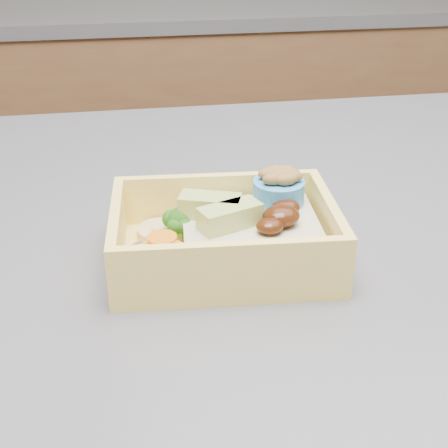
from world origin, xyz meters
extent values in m
cube|color=brown|center=(0.00, 1.20, 0.45)|extent=(3.20, 0.60, 0.90)
cube|color=#333237|center=(0.00, 1.20, 0.92)|extent=(3.20, 0.62, 0.03)
cube|color=#333237|center=(0.00, -0.10, 0.90)|extent=(1.24, 0.84, 0.04)
cube|color=#F8DA66|center=(-0.11, -0.08, 0.92)|extent=(0.18, 0.13, 0.01)
cube|color=#F8DA66|center=(-0.10, -0.02, 0.95)|extent=(0.17, 0.02, 0.04)
cube|color=#F8DA66|center=(-0.11, -0.14, 0.95)|extent=(0.17, 0.02, 0.04)
cube|color=#F8DA66|center=(-0.03, -0.09, 0.95)|extent=(0.02, 0.11, 0.04)
cube|color=#F8DA66|center=(-0.19, -0.07, 0.95)|extent=(0.02, 0.11, 0.04)
cube|color=tan|center=(-0.09, -0.08, 0.94)|extent=(0.11, 0.10, 0.03)
ellipsoid|color=#341507|center=(-0.06, -0.09, 0.96)|extent=(0.03, 0.03, 0.02)
ellipsoid|color=#341507|center=(-0.06, -0.07, 0.96)|extent=(0.02, 0.02, 0.01)
ellipsoid|color=#341507|center=(-0.08, -0.10, 0.96)|extent=(0.02, 0.02, 0.01)
cube|color=#ACC165|center=(-0.10, -0.09, 0.96)|extent=(0.05, 0.04, 0.02)
cube|color=#ACC165|center=(-0.11, -0.07, 0.96)|extent=(0.05, 0.03, 0.02)
cylinder|color=#71AE5D|center=(-0.14, -0.06, 0.93)|extent=(0.01, 0.01, 0.01)
sphere|color=#256316|center=(-0.14, -0.06, 0.95)|extent=(0.02, 0.02, 0.02)
sphere|color=#256316|center=(-0.13, -0.06, 0.95)|extent=(0.01, 0.01, 0.01)
sphere|color=#256316|center=(-0.14, -0.06, 0.95)|extent=(0.01, 0.01, 0.01)
sphere|color=#256316|center=(-0.14, -0.07, 0.95)|extent=(0.01, 0.01, 0.01)
sphere|color=#256316|center=(-0.14, -0.07, 0.95)|extent=(0.01, 0.01, 0.01)
sphere|color=#256316|center=(-0.14, -0.06, 0.95)|extent=(0.01, 0.01, 0.01)
cylinder|color=yellow|center=(-0.16, -0.10, 0.94)|extent=(0.04, 0.04, 0.02)
cylinder|color=orange|center=(-0.16, -0.10, 0.95)|extent=(0.02, 0.02, 0.00)
cylinder|color=orange|center=(-0.16, -0.11, 0.95)|extent=(0.02, 0.02, 0.00)
cylinder|color=orange|center=(-0.15, -0.11, 0.95)|extent=(0.02, 0.02, 0.00)
cylinder|color=orange|center=(-0.15, -0.10, 0.95)|extent=(0.02, 0.02, 0.00)
cylinder|color=tan|center=(-0.15, -0.04, 0.93)|extent=(0.04, 0.04, 0.01)
cylinder|color=tan|center=(-0.14, -0.05, 0.94)|extent=(0.04, 0.04, 0.01)
ellipsoid|color=silver|center=(-0.12, -0.04, 0.94)|extent=(0.02, 0.02, 0.02)
ellipsoid|color=silver|center=(-0.17, -0.08, 0.94)|extent=(0.02, 0.02, 0.02)
cylinder|color=#3C8ECF|center=(-0.06, -0.05, 0.96)|extent=(0.04, 0.04, 0.02)
ellipsoid|color=brown|center=(-0.06, -0.05, 0.98)|extent=(0.02, 0.01, 0.01)
ellipsoid|color=brown|center=(-0.05, -0.05, 0.98)|extent=(0.02, 0.01, 0.01)
ellipsoid|color=brown|center=(-0.06, -0.05, 0.98)|extent=(0.02, 0.01, 0.01)
ellipsoid|color=brown|center=(-0.05, -0.06, 0.98)|extent=(0.02, 0.01, 0.01)
ellipsoid|color=brown|center=(-0.06, -0.06, 0.98)|extent=(0.02, 0.01, 0.01)
ellipsoid|color=brown|center=(-0.05, -0.06, 0.98)|extent=(0.02, 0.01, 0.01)
ellipsoid|color=brown|center=(-0.06, -0.04, 0.98)|extent=(0.02, 0.01, 0.01)
ellipsoid|color=brown|center=(-0.05, -0.04, 0.98)|extent=(0.02, 0.01, 0.01)
camera|label=1|loc=(-0.18, -0.49, 1.17)|focal=50.00mm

